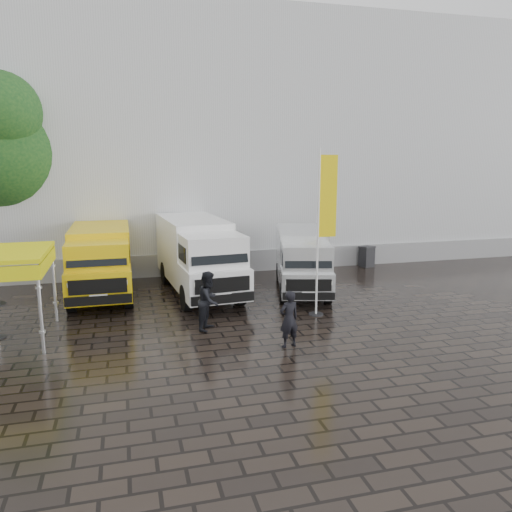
# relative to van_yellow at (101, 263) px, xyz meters

# --- Properties ---
(ground) EXTENTS (120.00, 120.00, 0.00)m
(ground) POSITION_rel_van_yellow_xyz_m (6.45, -5.14, -1.31)
(ground) COLOR black
(ground) RESTS_ON ground
(exhibition_hall) EXTENTS (44.00, 16.00, 12.00)m
(exhibition_hall) POSITION_rel_van_yellow_xyz_m (8.45, 10.86, 4.69)
(exhibition_hall) COLOR silver
(exhibition_hall) RESTS_ON ground
(hall_plinth) EXTENTS (44.00, 0.15, 1.00)m
(hall_plinth) POSITION_rel_van_yellow_xyz_m (8.45, 2.81, -0.81)
(hall_plinth) COLOR gray
(hall_plinth) RESTS_ON ground
(van_yellow) EXTENTS (2.18, 5.66, 2.61)m
(van_yellow) POSITION_rel_van_yellow_xyz_m (0.00, 0.00, 0.00)
(van_yellow) COLOR yellow
(van_yellow) RESTS_ON ground
(van_white) EXTENTS (2.78, 6.77, 2.86)m
(van_white) POSITION_rel_van_yellow_xyz_m (3.68, -0.45, 0.12)
(van_white) COLOR white
(van_white) RESTS_ON ground
(van_silver) EXTENTS (3.22, 5.82, 2.40)m
(van_silver) POSITION_rel_van_yellow_xyz_m (7.70, -1.15, -0.11)
(van_silver) COLOR silver
(van_silver) RESTS_ON ground
(flagpole) EXTENTS (0.88, 0.50, 5.56)m
(flagpole) POSITION_rel_van_yellow_xyz_m (7.28, -4.24, 1.84)
(flagpole) COLOR black
(flagpole) RESTS_ON ground
(wheelie_bin) EXTENTS (0.74, 0.74, 1.01)m
(wheelie_bin) POSITION_rel_van_yellow_xyz_m (12.35, 2.34, -0.80)
(wheelie_bin) COLOR black
(wheelie_bin) RESTS_ON ground
(person_front) EXTENTS (0.67, 0.51, 1.63)m
(person_front) POSITION_rel_van_yellow_xyz_m (5.25, -6.81, -0.49)
(person_front) COLOR black
(person_front) RESTS_ON ground
(person_tent) EXTENTS (1.05, 1.12, 1.84)m
(person_tent) POSITION_rel_van_yellow_xyz_m (3.34, -4.76, -0.39)
(person_tent) COLOR black
(person_tent) RESTS_ON ground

